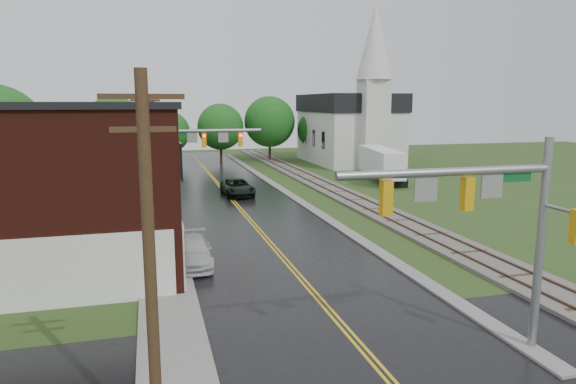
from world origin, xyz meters
name	(u,v)px	position (x,y,z in m)	size (l,w,h in m)	color
main_road	(235,203)	(0.00, 30.00, 0.00)	(10.00, 90.00, 0.02)	black
cross_road	(381,370)	(0.00, 2.00, 0.00)	(60.00, 9.00, 0.02)	black
curb_right	(283,191)	(5.40, 35.00, 0.00)	(0.80, 70.00, 0.12)	gray
sidewalk_left	(160,221)	(-6.20, 25.00, 0.00)	(2.40, 50.00, 0.12)	gray
brick_building	(26,190)	(-12.48, 15.00, 4.15)	(14.30, 10.30, 8.30)	#42150E
yellow_house	(86,177)	(-11.00, 26.00, 3.20)	(8.00, 7.00, 6.40)	tan
darkred_building	(111,173)	(-10.00, 35.00, 2.20)	(7.00, 6.00, 4.40)	#3F0F0C
church	(352,121)	(20.00, 53.74, 5.83)	(10.40, 18.40, 20.00)	silver
railroad	(328,187)	(10.00, 35.00, 0.11)	(3.20, 80.00, 0.30)	#59544C
traffic_signal_near	(487,209)	(3.47, 2.00, 4.97)	(7.34, 0.30, 7.20)	gray
traffic_signal_far	(194,148)	(-3.47, 27.00, 4.97)	(7.34, 0.43, 7.20)	gray
utility_pole_a	(150,262)	(-6.80, 0.00, 4.72)	(1.80, 0.28, 9.00)	#382616
utility_pole_b	(148,159)	(-6.80, 22.00, 4.72)	(1.80, 0.28, 9.00)	#382616
utility_pole_c	(148,137)	(-6.80, 44.00, 4.72)	(1.80, 0.28, 9.00)	#382616
tree_left_c	(70,143)	(-13.85, 39.90, 4.51)	(6.00, 6.00, 7.65)	black
tree_left_e	(128,135)	(-8.85, 45.90, 4.81)	(6.40, 6.40, 8.16)	black
suv_dark	(237,188)	(0.80, 33.43, 0.75)	(2.48, 5.39, 1.50)	black
pickup_white	(192,252)	(-4.80, 14.27, 0.70)	(1.96, 4.82, 1.40)	silver
semi_trailer	(381,162)	(16.95, 37.91, 2.09)	(4.19, 10.91, 3.47)	black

